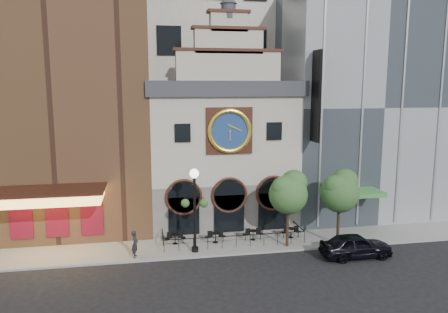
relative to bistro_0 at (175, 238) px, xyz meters
name	(u,v)px	position (x,y,z in m)	size (l,w,h in m)	color
ground	(240,255)	(4.40, -2.74, -0.61)	(120.00, 120.00, 0.00)	black
sidewalk	(233,242)	(4.40, -0.24, -0.54)	(44.00, 5.00, 0.15)	gray
clock_building	(221,148)	(4.40, 5.08, 6.07)	(12.60, 8.78, 18.65)	#605E5B
theater_building	(63,78)	(-8.60, 7.21, 11.99)	(14.00, 15.60, 25.00)	brown
retail_building	(351,105)	(17.39, 7.24, 9.53)	(14.00, 14.40, 20.00)	gray
office_tower	(201,11)	(4.40, 17.26, 19.39)	(20.00, 16.00, 40.00)	beige
cafe_railing	(233,236)	(4.40, -0.24, -0.01)	(10.60, 2.60, 0.90)	black
bistro_0	(175,238)	(0.00, 0.00, 0.00)	(1.58, 0.68, 0.90)	black
bistro_1	(215,237)	(3.05, -0.28, 0.00)	(1.58, 0.68, 0.90)	black
bistro_2	(253,234)	(6.01, -0.23, 0.00)	(1.58, 0.68, 0.90)	black
bistro_3	(291,232)	(9.07, -0.28, 0.00)	(1.58, 0.68, 0.90)	black
car_right	(356,246)	(12.37, -4.54, 0.24)	(2.02, 5.03, 1.71)	black
pedestrian	(135,244)	(-2.92, -2.07, 0.49)	(0.70, 0.46, 1.91)	black
lamppost	(195,201)	(1.31, -1.79, 3.30)	(1.92, 0.89, 6.08)	black
tree_left	(289,191)	(8.24, -1.91, 3.72)	(2.96, 2.85, 5.71)	#382619
tree_right	(340,190)	(12.08, -2.29, 3.73)	(2.97, 2.86, 5.72)	#382619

